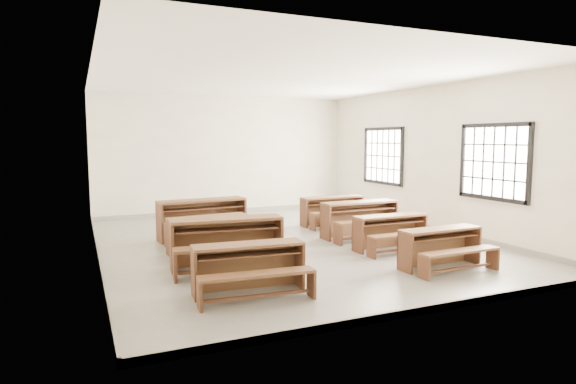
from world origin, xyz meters
name	(u,v)px	position (x,y,z in m)	size (l,w,h in m)	color
room	(292,133)	(0.09, 0.00, 2.14)	(8.50, 8.50, 3.20)	gray
desk_set_0	(249,265)	(-1.74, -2.70, 0.39)	(1.53, 0.88, 0.66)	brown
desk_set_1	(228,239)	(-1.63, -1.35, 0.46)	(1.84, 1.09, 0.79)	brown
desk_set_2	(209,231)	(-1.64, -0.20, 0.38)	(1.52, 0.91, 0.65)	brown
desk_set_3	(203,216)	(-1.45, 1.01, 0.47)	(1.87, 1.09, 0.81)	brown
desk_set_4	(442,245)	(1.46, -2.71, 0.37)	(1.42, 0.76, 0.63)	brown
desk_set_5	(392,230)	(1.49, -1.35, 0.37)	(1.43, 0.75, 0.64)	brown
desk_set_6	(361,216)	(1.59, -0.15, 0.43)	(1.66, 0.87, 0.75)	brown
desk_set_7	(333,209)	(1.73, 1.32, 0.39)	(1.50, 0.78, 0.68)	brown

